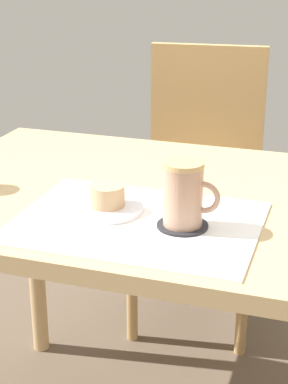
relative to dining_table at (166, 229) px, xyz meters
name	(u,v)px	position (x,y,z in m)	size (l,w,h in m)	color
dining_table	(166,229)	(0.00, 0.00, 0.00)	(1.12, 0.74, 0.72)	tan
wooden_chair	(201,178)	(-0.09, 0.73, -0.14)	(0.46, 0.46, 0.91)	tan
placemat	(138,222)	(-0.01, -0.17, 0.09)	(0.47, 0.35, 0.00)	white
pastry_plate	(108,208)	(-0.08, -0.14, 0.09)	(0.14, 0.14, 0.01)	white
pastry	(107,195)	(-0.08, -0.14, 0.12)	(0.07, 0.07, 0.04)	tan
coffee_coaster	(182,225)	(0.08, -0.17, 0.09)	(0.10, 0.10, 0.01)	#232328
coffee_mug	(184,194)	(0.08, -0.17, 0.16)	(0.11, 0.08, 0.13)	tan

